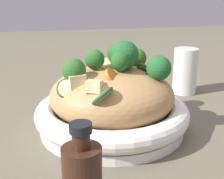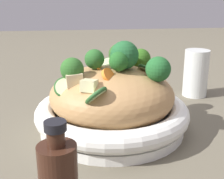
% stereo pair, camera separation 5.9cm
% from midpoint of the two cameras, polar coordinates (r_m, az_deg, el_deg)
% --- Properties ---
extents(ground_plane, '(3.00, 3.00, 0.00)m').
position_cam_midpoint_polar(ground_plane, '(0.62, 2.74, -7.24)').
color(ground_plane, brown).
extents(serving_bowl, '(0.30, 0.30, 0.06)m').
position_cam_midpoint_polar(serving_bowl, '(0.61, 2.78, -4.78)').
color(serving_bowl, white).
rests_on(serving_bowl, ground_plane).
extents(noodle_heap, '(0.24, 0.24, 0.11)m').
position_cam_midpoint_polar(noodle_heap, '(0.59, 2.82, -1.00)').
color(noodle_heap, '#AD804E').
rests_on(noodle_heap, serving_bowl).
extents(broccoli_florets, '(0.16, 0.21, 0.08)m').
position_cam_midpoint_polar(broccoli_florets, '(0.58, 4.79, 5.17)').
color(broccoli_florets, '#96B469').
rests_on(broccoli_florets, serving_bowl).
extents(carrot_coins, '(0.14, 0.07, 0.03)m').
position_cam_midpoint_polar(carrot_coins, '(0.57, 2.02, 3.62)').
color(carrot_coins, orange).
rests_on(carrot_coins, serving_bowl).
extents(zucchini_slices, '(0.17, 0.20, 0.05)m').
position_cam_midpoint_polar(zucchini_slices, '(0.55, 2.04, 2.01)').
color(zucchini_slices, beige).
rests_on(zucchini_slices, serving_bowl).
extents(chicken_chunks, '(0.07, 0.06, 0.03)m').
position_cam_midpoint_polar(chicken_chunks, '(0.53, -2.81, 1.44)').
color(chicken_chunks, beige).
rests_on(chicken_chunks, serving_bowl).
extents(drinking_glass, '(0.06, 0.06, 0.12)m').
position_cam_midpoint_polar(drinking_glass, '(0.83, 17.04, 2.85)').
color(drinking_glass, silver).
rests_on(drinking_glass, ground_plane).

